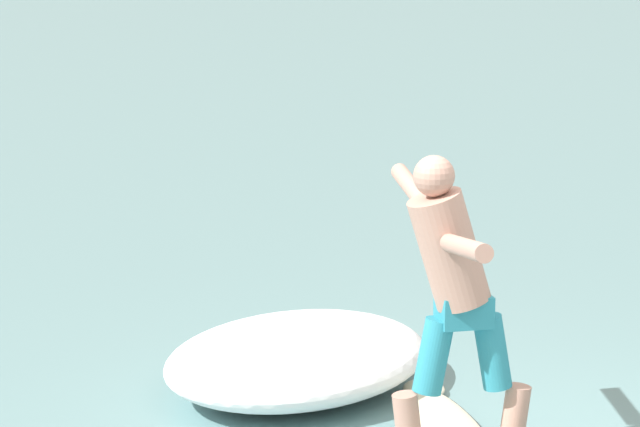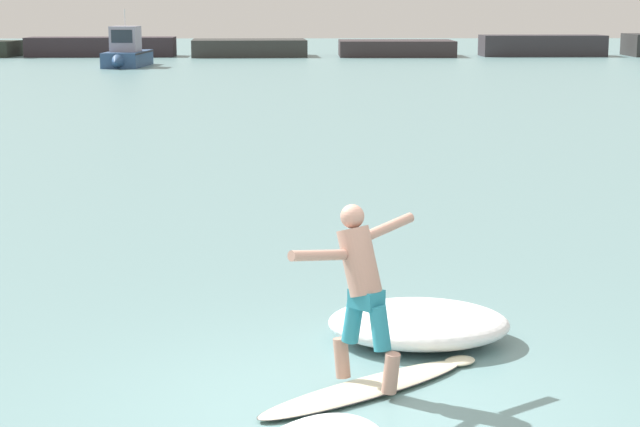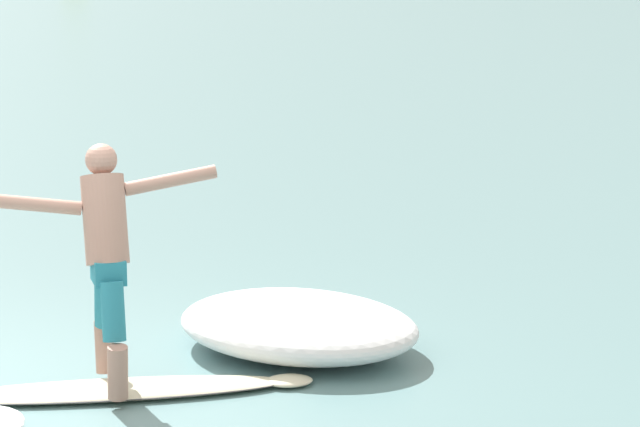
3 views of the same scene
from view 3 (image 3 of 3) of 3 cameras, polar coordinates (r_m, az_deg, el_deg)
ground_plane at (r=9.84m, az=-10.03°, el=-7.22°), size 200.00×200.00×0.00m
surfboard at (r=10.01m, az=-7.60°, el=-6.59°), size 2.17×1.79×0.20m
surfer at (r=9.81m, az=-8.06°, el=-1.25°), size 1.13×1.12×1.57m
wave_foam_at_tail at (r=10.76m, az=-0.82°, el=-4.24°), size 1.88×1.50×0.38m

